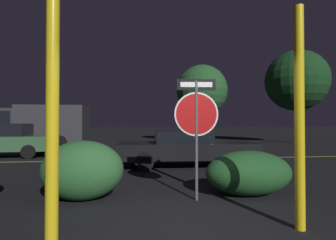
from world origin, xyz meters
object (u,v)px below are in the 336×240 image
Objects in this scene: stop_sign at (196,115)px; yellow_pole_right at (299,117)px; yellow_pole_left at (52,113)px; hedge_bush_2 at (83,170)px; passing_car_2 at (8,141)px; delivery_truck at (32,124)px; hedge_bush_3 at (249,173)px; tree_0 at (202,90)px; passing_car_3 at (186,148)px; tree_1 at (296,81)px.

stop_sign is 0.75× the size of yellow_pole_right.
yellow_pole_left reaches higher than hedge_bush_2.
delivery_truck reaches higher than passing_car_2.
passing_car_2 is (-8.07, 7.55, 0.28)m from hedge_bush_3.
hedge_bush_2 is 3.39m from hedge_bush_3.
hedge_bush_3 is at bearing 27.30° from yellow_pole_left.
yellow_pole_right is at bearing -142.18° from passing_car_2.
passing_car_2 reaches higher than hedge_bush_2.
passing_car_2 reaches higher than hedge_bush_3.
passing_car_2 is at bearing -140.96° from tree_0.
passing_car_2 is at bearing 130.52° from yellow_pole_right.
delivery_truck reaches higher than passing_car_3.
hedge_bush_2 is 20.41m from tree_1.
delivery_truck is at bearing 113.95° from hedge_bush_2.
tree_1 is (14.03, 14.15, 4.42)m from hedge_bush_2.
passing_car_2 is (-6.89, 7.77, -0.91)m from stop_sign.
passing_car_3 is (2.84, 3.85, 0.07)m from hedge_bush_2.
tree_0 is (3.60, 18.76, 2.85)m from yellow_pole_right.
hedge_bush_2 is at bearing -154.83° from delivery_truck.
stop_sign is at bearing 34.50° from yellow_pole_left.
stop_sign is 1.49× the size of hedge_bush_2.
stop_sign is 2.48m from hedge_bush_2.
tree_0 reaches higher than yellow_pole_left.
passing_car_2 is 0.53× the size of tree_1.
delivery_truck is 13.48m from tree_0.
yellow_pole_right is 19.61m from tree_1.
tree_1 is (7.12, -2.70, 0.56)m from tree_0.
hedge_bush_3 is at bearing -135.78° from passing_car_2.
hedge_bush_2 is at bearing 178.20° from stop_sign.
hedge_bush_3 is 17.76m from tree_0.
hedge_bush_2 is at bearing -112.32° from tree_0.
stop_sign is at bearing -141.11° from passing_car_2.
tree_1 is at bearing 56.30° from yellow_pole_right.
hedge_bush_2 is 8.79m from passing_car_2.
tree_1 is at bearing -81.78° from delivery_truck.
yellow_pole_left is 14.61m from delivery_truck.
delivery_truck is at bearing 4.54° from passing_car_2.
stop_sign reaches higher than passing_car_3.
yellow_pole_right is at bearing -0.84° from yellow_pole_left.
delivery_truck is 0.85× the size of tree_1.
stop_sign is 18.02m from tree_0.
stop_sign is 0.48× the size of passing_car_3.
tree_1 is (19.27, 2.36, 3.51)m from delivery_truck.
yellow_pole_left is 0.51× the size of delivery_truck.
passing_car_3 reaches higher than hedge_bush_2.
yellow_pole_left is 0.44× the size of tree_1.
stop_sign is 1.69m from hedge_bush_3.
hedge_bush_3 is at bearing 10.37° from passing_car_3.
tree_0 is at bearing 165.09° from passing_car_3.
tree_0 is 0.89× the size of tree_1.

